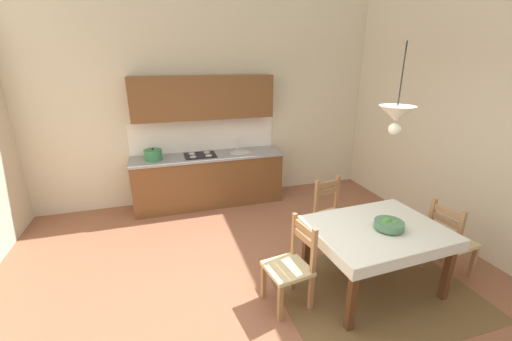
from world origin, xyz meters
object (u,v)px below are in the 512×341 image
(dining_chair_tv_side, at_px, (291,266))
(dining_table, at_px, (376,237))
(kitchen_cabinetry, at_px, (207,157))
(dining_chair_window_side, at_px, (449,241))
(fruit_bowl, at_px, (389,224))
(dining_chair_kitchen_side, at_px, (332,215))
(pendant_lamp, at_px, (396,115))

(dining_chair_tv_side, bearing_deg, dining_table, -2.18)
(kitchen_cabinetry, bearing_deg, dining_chair_tv_side, -81.63)
(dining_chair_window_side, xyz_separation_m, fruit_bowl, (-0.91, -0.01, 0.37))
(dining_chair_kitchen_side, bearing_deg, dining_chair_tv_side, -138.05)
(dining_table, distance_m, dining_chair_window_side, 1.00)
(fruit_bowl, bearing_deg, dining_table, 135.25)
(dining_chair_window_side, bearing_deg, kitchen_cabinetry, 129.52)
(dining_chair_tv_side, distance_m, dining_chair_kitchen_side, 1.33)
(dining_chair_tv_side, distance_m, dining_chair_window_side, 1.96)
(kitchen_cabinetry, height_order, pendant_lamp, pendant_lamp)
(dining_chair_window_side, bearing_deg, fruit_bowl, -179.64)
(dining_chair_kitchen_side, distance_m, dining_chair_window_side, 1.38)
(kitchen_cabinetry, height_order, fruit_bowl, kitchen_cabinetry)
(kitchen_cabinetry, distance_m, dining_chair_tv_side, 2.82)
(dining_chair_tv_side, bearing_deg, kitchen_cabinetry, 98.37)
(dining_chair_kitchen_side, xyz_separation_m, pendant_lamp, (-0.09, -1.05, 1.53))
(dining_table, relative_size, dining_chair_tv_side, 1.54)
(dining_table, xyz_separation_m, pendant_lamp, (-0.07, -0.12, 1.34))
(dining_chair_window_side, bearing_deg, dining_chair_kitchen_side, 134.22)
(dining_chair_tv_side, relative_size, dining_chair_kitchen_side, 1.00)
(kitchen_cabinetry, bearing_deg, dining_chair_window_side, -50.48)
(kitchen_cabinetry, xyz_separation_m, fruit_bowl, (1.45, -2.87, -0.04))
(dining_chair_kitchen_side, bearing_deg, kitchen_cabinetry, 126.73)
(dining_table, xyz_separation_m, dining_chair_tv_side, (-0.97, 0.04, -0.19))
(kitchen_cabinetry, relative_size, fruit_bowl, 8.50)
(dining_chair_window_side, height_order, fruit_bowl, dining_chair_window_side)
(dining_table, bearing_deg, dining_chair_tv_side, 177.82)
(pendant_lamp, bearing_deg, dining_chair_window_side, 2.92)
(dining_chair_kitchen_side, height_order, fruit_bowl, dining_chair_kitchen_side)
(dining_chair_tv_side, bearing_deg, fruit_bowl, -5.96)
(pendant_lamp, bearing_deg, dining_table, 58.78)
(fruit_bowl, bearing_deg, dining_chair_tv_side, 174.04)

